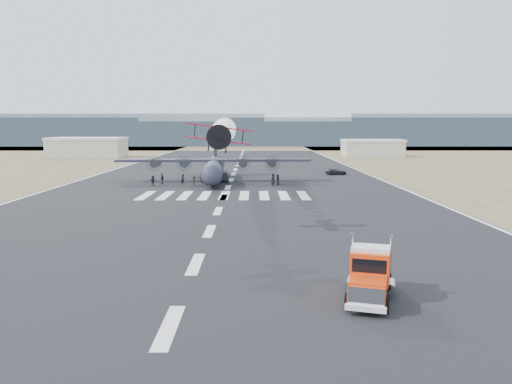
{
  "coord_description": "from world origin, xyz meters",
  "views": [
    {
      "loc": [
        4.43,
        -24.91,
        10.4
      ],
      "look_at": [
        4.65,
        23.62,
        4.0
      ],
      "focal_mm": 35.0,
      "sensor_mm": 36.0,
      "label": 1
    }
  ],
  "objects_px": {
    "semi_truck": "(370,273)",
    "support_vehicle": "(336,172)",
    "aerobatic_biplane": "(218,136)",
    "transport_aircraft": "(214,167)",
    "crew_e": "(273,178)",
    "crew_b": "(278,180)",
    "crew_d": "(162,179)",
    "hangar_left": "(88,147)",
    "crew_a": "(273,182)",
    "hangar_right": "(372,148)",
    "crew_f": "(153,181)",
    "crew_c": "(194,181)",
    "crew_g": "(227,180)",
    "crew_h": "(183,179)"
  },
  "relations": [
    {
      "from": "semi_truck",
      "to": "support_vehicle",
      "type": "relative_size",
      "value": 1.61
    },
    {
      "from": "semi_truck",
      "to": "aerobatic_biplane",
      "type": "xyz_separation_m",
      "value": [
        -10.53,
        19.81,
        7.89
      ]
    },
    {
      "from": "transport_aircraft",
      "to": "crew_e",
      "type": "height_order",
      "value": "transport_aircraft"
    },
    {
      "from": "crew_b",
      "to": "crew_d",
      "type": "relative_size",
      "value": 1.0
    },
    {
      "from": "hangar_left",
      "to": "crew_b",
      "type": "distance_m",
      "value": 101.5
    },
    {
      "from": "aerobatic_biplane",
      "to": "crew_d",
      "type": "xyz_separation_m",
      "value": [
        -13.25,
        41.43,
        -8.55
      ]
    },
    {
      "from": "crew_a",
      "to": "crew_b",
      "type": "bearing_deg",
      "value": -92.9
    },
    {
      "from": "transport_aircraft",
      "to": "crew_a",
      "type": "xyz_separation_m",
      "value": [
        10.89,
        -10.05,
        -1.84
      ]
    },
    {
      "from": "hangar_right",
      "to": "crew_b",
      "type": "xyz_separation_m",
      "value": [
        -37.31,
        -86.32,
        -2.07
      ]
    },
    {
      "from": "crew_a",
      "to": "hangar_right",
      "type": "bearing_deg",
      "value": -97.91
    },
    {
      "from": "transport_aircraft",
      "to": "aerobatic_biplane",
      "type": "bearing_deg",
      "value": -87.6
    },
    {
      "from": "aerobatic_biplane",
      "to": "hangar_left",
      "type": "bearing_deg",
      "value": 111.18
    },
    {
      "from": "support_vehicle",
      "to": "crew_d",
      "type": "height_order",
      "value": "crew_d"
    },
    {
      "from": "crew_b",
      "to": "crew_f",
      "type": "height_order",
      "value": "crew_b"
    },
    {
      "from": "transport_aircraft",
      "to": "crew_e",
      "type": "relative_size",
      "value": 21.03
    },
    {
      "from": "hangar_left",
      "to": "aerobatic_biplane",
      "type": "xyz_separation_m",
      "value": [
        52.96,
        -120.79,
        6.08
      ]
    },
    {
      "from": "aerobatic_biplane",
      "to": "crew_e",
      "type": "xyz_separation_m",
      "value": [
        7.08,
        42.66,
        -8.62
      ]
    },
    {
      "from": "semi_truck",
      "to": "support_vehicle",
      "type": "height_order",
      "value": "semi_truck"
    },
    {
      "from": "support_vehicle",
      "to": "hangar_left",
      "type": "bearing_deg",
      "value": 37.89
    },
    {
      "from": "crew_a",
      "to": "crew_c",
      "type": "bearing_deg",
      "value": 8.15
    },
    {
      "from": "transport_aircraft",
      "to": "crew_f",
      "type": "bearing_deg",
      "value": -144.89
    },
    {
      "from": "crew_g",
      "to": "crew_a",
      "type": "bearing_deg",
      "value": 168.3
    },
    {
      "from": "transport_aircraft",
      "to": "crew_c",
      "type": "relative_size",
      "value": 21.82
    },
    {
      "from": "hangar_left",
      "to": "crew_e",
      "type": "bearing_deg",
      "value": -52.46
    },
    {
      "from": "hangar_left",
      "to": "transport_aircraft",
      "type": "relative_size",
      "value": 0.67
    },
    {
      "from": "crew_b",
      "to": "crew_g",
      "type": "xyz_separation_m",
      "value": [
        -8.95,
        -0.28,
        -0.09
      ]
    },
    {
      "from": "crew_e",
      "to": "crew_g",
      "type": "relative_size",
      "value": 1.03
    },
    {
      "from": "transport_aircraft",
      "to": "hangar_left",
      "type": "bearing_deg",
      "value": 120.68
    },
    {
      "from": "transport_aircraft",
      "to": "crew_c",
      "type": "bearing_deg",
      "value": -111.97
    },
    {
      "from": "crew_g",
      "to": "hangar_left",
      "type": "bearing_deg",
      "value": -50.84
    },
    {
      "from": "hangar_left",
      "to": "crew_g",
      "type": "bearing_deg",
      "value": -57.63
    },
    {
      "from": "crew_d",
      "to": "crew_f",
      "type": "bearing_deg",
      "value": -7.06
    },
    {
      "from": "crew_c",
      "to": "crew_g",
      "type": "xyz_separation_m",
      "value": [
        5.82,
        0.94,
        0.01
      ]
    },
    {
      "from": "support_vehicle",
      "to": "crew_e",
      "type": "xyz_separation_m",
      "value": [
        -14.3,
        -15.9,
        0.23
      ]
    },
    {
      "from": "hangar_left",
      "to": "semi_truck",
      "type": "xyz_separation_m",
      "value": [
        63.49,
        -140.61,
        -1.81
      ]
    },
    {
      "from": "crew_e",
      "to": "crew_h",
      "type": "distance_m",
      "value": 16.52
    },
    {
      "from": "transport_aircraft",
      "to": "crew_b",
      "type": "height_order",
      "value": "transport_aircraft"
    },
    {
      "from": "hangar_left",
      "to": "crew_a",
      "type": "bearing_deg",
      "value": -54.68
    },
    {
      "from": "crew_e",
      "to": "semi_truck",
      "type": "bearing_deg",
      "value": -34.51
    },
    {
      "from": "crew_c",
      "to": "crew_f",
      "type": "xyz_separation_m",
      "value": [
        -7.34,
        0.38,
        0.05
      ]
    },
    {
      "from": "support_vehicle",
      "to": "crew_f",
      "type": "height_order",
      "value": "crew_f"
    },
    {
      "from": "semi_truck",
      "to": "transport_aircraft",
      "type": "relative_size",
      "value": 0.2
    },
    {
      "from": "transport_aircraft",
      "to": "crew_g",
      "type": "distance_m",
      "value": 8.15
    },
    {
      "from": "crew_b",
      "to": "crew_d",
      "type": "xyz_separation_m",
      "value": [
        -20.97,
        1.96,
        0.0
      ]
    },
    {
      "from": "crew_d",
      "to": "crew_b",
      "type": "bearing_deg",
      "value": 99.77
    },
    {
      "from": "hangar_right",
      "to": "hangar_left",
      "type": "bearing_deg",
      "value": -177.08
    },
    {
      "from": "aerobatic_biplane",
      "to": "crew_h",
      "type": "bearing_deg",
      "value": 100.37
    },
    {
      "from": "support_vehicle",
      "to": "crew_e",
      "type": "height_order",
      "value": "crew_e"
    },
    {
      "from": "aerobatic_biplane",
      "to": "crew_d",
      "type": "distance_m",
      "value": 44.33
    },
    {
      "from": "hangar_right",
      "to": "crew_a",
      "type": "height_order",
      "value": "hangar_right"
    }
  ]
}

